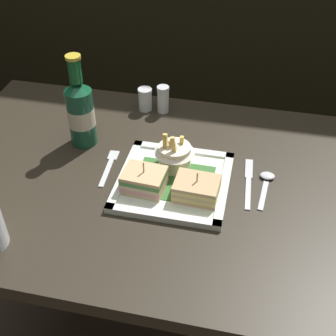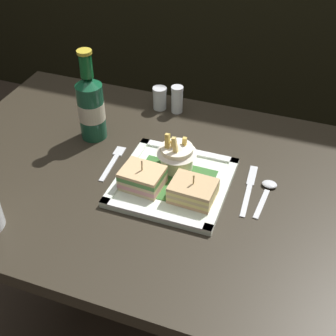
{
  "view_description": "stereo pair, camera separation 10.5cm",
  "coord_description": "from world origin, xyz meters",
  "px_view_note": "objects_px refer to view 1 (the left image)",
  "views": [
    {
      "loc": [
        0.19,
        -0.8,
        1.44
      ],
      "look_at": [
        0.01,
        -0.01,
        0.78
      ],
      "focal_mm": 48.75,
      "sensor_mm": 36.0,
      "label": 1
    },
    {
      "loc": [
        0.29,
        -0.77,
        1.44
      ],
      "look_at": [
        0.01,
        -0.01,
        0.78
      ],
      "focal_mm": 48.75,
      "sensor_mm": 36.0,
      "label": 2
    }
  ],
  "objects_px": {
    "dining_table": "(163,212)",
    "sandwich_half_left": "(144,180)",
    "knife": "(248,181)",
    "beer_bottle": "(81,111)",
    "spoon": "(266,181)",
    "square_plate": "(174,182)",
    "sandwich_half_right": "(197,188)",
    "salt_shaker": "(145,101)",
    "pepper_shaker": "(163,101)",
    "fork": "(109,166)",
    "fries_cup": "(174,153)"
  },
  "relations": [
    {
      "from": "salt_shaker",
      "to": "dining_table",
      "type": "bearing_deg",
      "value": -67.96
    },
    {
      "from": "fork",
      "to": "dining_table",
      "type": "bearing_deg",
      "value": -7.05
    },
    {
      "from": "fork",
      "to": "knife",
      "type": "relative_size",
      "value": 0.78
    },
    {
      "from": "fork",
      "to": "knife",
      "type": "distance_m",
      "value": 0.34
    },
    {
      "from": "beer_bottle",
      "to": "fork",
      "type": "relative_size",
      "value": 1.74
    },
    {
      "from": "fork",
      "to": "knife",
      "type": "height_order",
      "value": "same"
    },
    {
      "from": "beer_bottle",
      "to": "fries_cup",
      "type": "bearing_deg",
      "value": -14.04
    },
    {
      "from": "square_plate",
      "to": "pepper_shaker",
      "type": "height_order",
      "value": "pepper_shaker"
    },
    {
      "from": "spoon",
      "to": "square_plate",
      "type": "bearing_deg",
      "value": -166.18
    },
    {
      "from": "dining_table",
      "to": "fries_cup",
      "type": "xyz_separation_m",
      "value": [
        0.02,
        0.04,
        0.16
      ]
    },
    {
      "from": "salt_shaker",
      "to": "pepper_shaker",
      "type": "xyz_separation_m",
      "value": [
        0.05,
        -0.0,
        0.01
      ]
    },
    {
      "from": "beer_bottle",
      "to": "spoon",
      "type": "bearing_deg",
      "value": -7.49
    },
    {
      "from": "fries_cup",
      "to": "pepper_shaker",
      "type": "bearing_deg",
      "value": 108.68
    },
    {
      "from": "sandwich_half_right",
      "to": "square_plate",
      "type": "bearing_deg",
      "value": 147.4
    },
    {
      "from": "sandwich_half_right",
      "to": "knife",
      "type": "xyz_separation_m",
      "value": [
        0.11,
        0.09,
        -0.03
      ]
    },
    {
      "from": "sandwich_half_left",
      "to": "fork",
      "type": "height_order",
      "value": "sandwich_half_left"
    },
    {
      "from": "spoon",
      "to": "salt_shaker",
      "type": "bearing_deg",
      "value": 145.04
    },
    {
      "from": "dining_table",
      "to": "sandwich_half_right",
      "type": "xyz_separation_m",
      "value": [
        0.09,
        -0.05,
        0.14
      ]
    },
    {
      "from": "fries_cup",
      "to": "fork",
      "type": "bearing_deg",
      "value": -172.77
    },
    {
      "from": "fries_cup",
      "to": "spoon",
      "type": "height_order",
      "value": "fries_cup"
    },
    {
      "from": "sandwich_half_right",
      "to": "spoon",
      "type": "xyz_separation_m",
      "value": [
        0.15,
        0.09,
        -0.03
      ]
    },
    {
      "from": "beer_bottle",
      "to": "fork",
      "type": "height_order",
      "value": "beer_bottle"
    },
    {
      "from": "square_plate",
      "to": "beer_bottle",
      "type": "height_order",
      "value": "beer_bottle"
    },
    {
      "from": "sandwich_half_right",
      "to": "spoon",
      "type": "bearing_deg",
      "value": 30.85
    },
    {
      "from": "dining_table",
      "to": "beer_bottle",
      "type": "bearing_deg",
      "value": 156.62
    },
    {
      "from": "knife",
      "to": "spoon",
      "type": "height_order",
      "value": "spoon"
    },
    {
      "from": "dining_table",
      "to": "spoon",
      "type": "height_order",
      "value": "spoon"
    },
    {
      "from": "fries_cup",
      "to": "square_plate",
      "type": "bearing_deg",
      "value": -79.88
    },
    {
      "from": "pepper_shaker",
      "to": "knife",
      "type": "bearing_deg",
      "value": -44.0
    },
    {
      "from": "beer_bottle",
      "to": "sandwich_half_right",
      "type": "bearing_deg",
      "value": -25.37
    },
    {
      "from": "sandwich_half_left",
      "to": "knife",
      "type": "height_order",
      "value": "sandwich_half_left"
    },
    {
      "from": "dining_table",
      "to": "sandwich_half_right",
      "type": "relative_size",
      "value": 11.42
    },
    {
      "from": "sandwich_half_left",
      "to": "fork",
      "type": "xyz_separation_m",
      "value": [
        -0.11,
        0.07,
        -0.03
      ]
    },
    {
      "from": "fries_cup",
      "to": "spoon",
      "type": "relative_size",
      "value": 0.77
    },
    {
      "from": "beer_bottle",
      "to": "knife",
      "type": "bearing_deg",
      "value": -8.86
    },
    {
      "from": "fries_cup",
      "to": "fork",
      "type": "relative_size",
      "value": 0.72
    },
    {
      "from": "sandwich_half_left",
      "to": "sandwich_half_right",
      "type": "bearing_deg",
      "value": -0.0
    },
    {
      "from": "dining_table",
      "to": "knife",
      "type": "bearing_deg",
      "value": 9.36
    },
    {
      "from": "salt_shaker",
      "to": "square_plate",
      "type": "bearing_deg",
      "value": -64.14
    },
    {
      "from": "fork",
      "to": "pepper_shaker",
      "type": "xyz_separation_m",
      "value": [
        0.07,
        0.27,
        0.03
      ]
    },
    {
      "from": "beer_bottle",
      "to": "spoon",
      "type": "distance_m",
      "value": 0.49
    },
    {
      "from": "beer_bottle",
      "to": "spoon",
      "type": "height_order",
      "value": "beer_bottle"
    },
    {
      "from": "dining_table",
      "to": "sandwich_half_left",
      "type": "relative_size",
      "value": 11.76
    },
    {
      "from": "knife",
      "to": "pepper_shaker",
      "type": "relative_size",
      "value": 2.26
    },
    {
      "from": "sandwich_half_right",
      "to": "sandwich_half_left",
      "type": "bearing_deg",
      "value": 180.0
    },
    {
      "from": "square_plate",
      "to": "beer_bottle",
      "type": "bearing_deg",
      "value": 156.43
    },
    {
      "from": "square_plate",
      "to": "beer_bottle",
      "type": "relative_size",
      "value": 1.05
    },
    {
      "from": "dining_table",
      "to": "sandwich_half_left",
      "type": "xyz_separation_m",
      "value": [
        -0.03,
        -0.05,
        0.14
      ]
    },
    {
      "from": "spoon",
      "to": "fork",
      "type": "bearing_deg",
      "value": -176.82
    },
    {
      "from": "sandwich_half_left",
      "to": "beer_bottle",
      "type": "distance_m",
      "value": 0.26
    }
  ]
}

